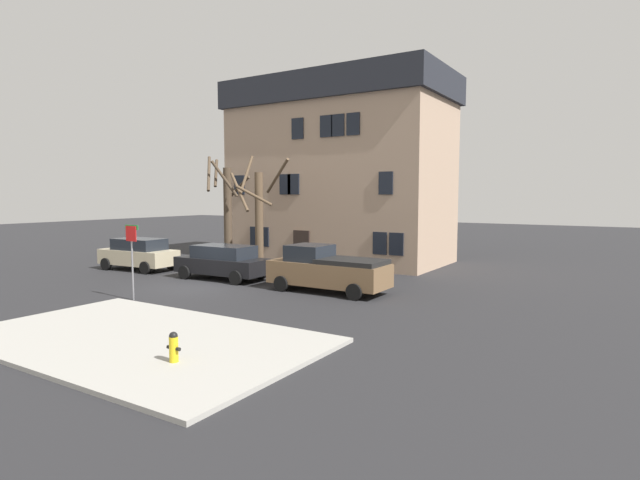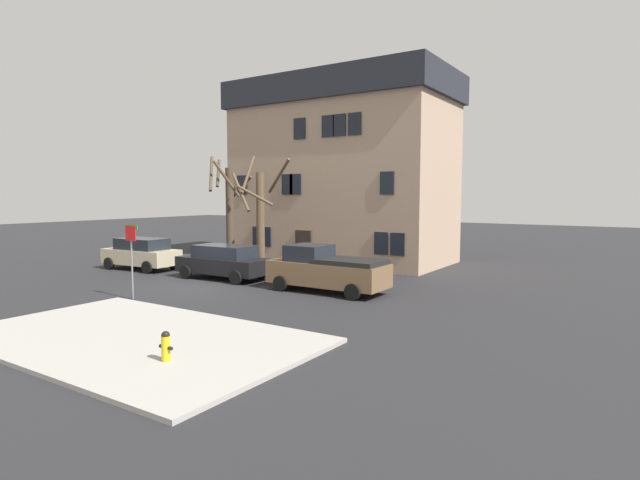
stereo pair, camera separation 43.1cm
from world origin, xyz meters
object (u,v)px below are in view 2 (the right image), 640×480
(tree_bare_near, at_px, (229,211))
(tree_bare_mid, at_px, (260,215))
(street_sign_pole, at_px, (131,248))
(bicycle_leaning, at_px, (228,261))
(car_black_wagon, at_px, (224,261))
(fire_hydrant, at_px, (166,346))
(pickup_truck_brown, at_px, (326,270))
(car_beige_wagon, at_px, (141,253))
(building_main, at_px, (342,170))

(tree_bare_near, bearing_deg, tree_bare_mid, -17.48)
(street_sign_pole, bearing_deg, bicycle_leaning, 109.97)
(car_black_wagon, height_order, fire_hydrant, car_black_wagon)
(fire_hydrant, distance_m, street_sign_pole, 8.91)
(tree_bare_mid, relative_size, pickup_truck_brown, 1.20)
(tree_bare_near, height_order, fire_hydrant, tree_bare_near)
(tree_bare_mid, xyz_separation_m, car_black_wagon, (-0.07, -2.72, -2.20))
(car_beige_wagon, bearing_deg, bicycle_leaning, 45.68)
(tree_bare_mid, height_order, car_black_wagon, tree_bare_mid)
(car_black_wagon, relative_size, bicycle_leaning, 2.87)
(fire_hydrant, bearing_deg, tree_bare_mid, 121.14)
(building_main, bearing_deg, car_black_wagon, -97.34)
(tree_bare_near, bearing_deg, car_beige_wagon, -128.54)
(tree_bare_near, relative_size, bicycle_leaning, 3.82)
(car_black_wagon, relative_size, fire_hydrant, 6.49)
(tree_bare_near, relative_size, street_sign_pole, 2.16)
(fire_hydrant, bearing_deg, tree_bare_near, 128.21)
(building_main, bearing_deg, car_beige_wagon, -127.62)
(tree_bare_mid, relative_size, car_beige_wagon, 1.37)
(car_beige_wagon, bearing_deg, car_black_wagon, 1.32)
(car_black_wagon, distance_m, pickup_truck_brown, 6.07)
(street_sign_pole, bearing_deg, car_beige_wagon, 140.18)
(bicycle_leaning, bearing_deg, pickup_truck_brown, -20.57)
(car_black_wagon, bearing_deg, street_sign_pole, -85.60)
(building_main, xyz_separation_m, car_beige_wagon, (-7.37, -9.56, -4.81))
(car_black_wagon, bearing_deg, bicycle_leaning, 130.51)
(car_beige_wagon, height_order, car_black_wagon, car_beige_wagon)
(building_main, relative_size, bicycle_leaning, 8.08)
(building_main, height_order, car_beige_wagon, building_main)
(car_beige_wagon, height_order, street_sign_pole, street_sign_pole)
(car_beige_wagon, height_order, fire_hydrant, car_beige_wagon)
(fire_hydrant, xyz_separation_m, street_sign_pole, (-7.46, 4.61, 1.58))
(building_main, distance_m, tree_bare_mid, 7.30)
(tree_bare_near, bearing_deg, street_sign_pole, -69.36)
(car_beige_wagon, distance_m, car_black_wagon, 6.16)
(pickup_truck_brown, relative_size, bicycle_leaning, 3.12)
(bicycle_leaning, bearing_deg, building_main, 56.75)
(tree_bare_near, distance_m, street_sign_pole, 10.06)
(tree_bare_mid, xyz_separation_m, pickup_truck_brown, (6.00, -2.76, -2.12))
(bicycle_leaning, bearing_deg, fire_hydrant, -51.65)
(pickup_truck_brown, distance_m, bicycle_leaning, 9.50)
(tree_bare_near, bearing_deg, bicycle_leaning, -56.62)
(car_black_wagon, bearing_deg, car_beige_wagon, -178.68)
(building_main, height_order, street_sign_pole, building_main)
(tree_bare_mid, bearing_deg, tree_bare_near, 162.52)
(building_main, height_order, car_black_wagon, building_main)
(tree_bare_near, relative_size, tree_bare_mid, 1.02)
(tree_bare_near, bearing_deg, fire_hydrant, -51.79)
(pickup_truck_brown, distance_m, fire_hydrant, 10.37)
(bicycle_leaning, bearing_deg, tree_bare_mid, -11.21)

